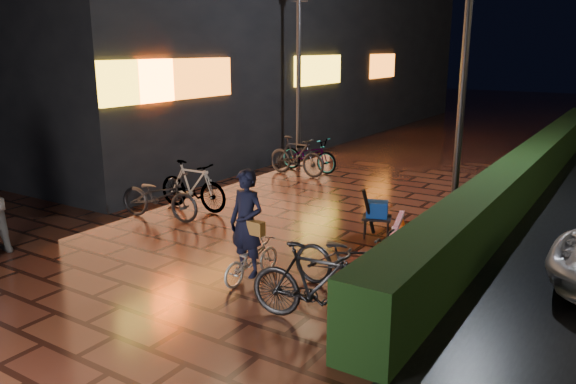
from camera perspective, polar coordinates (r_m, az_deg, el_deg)
The scene contains 10 objects.
ground at distance 9.25m, azimuth -6.22°, elevation -6.43°, with size 80.00×80.00×0.00m, color #381911.
hedge at distance 15.11m, azimuth 23.85°, elevation 2.59°, with size 0.70×20.00×1.00m, color black.
storefront_block at distance 23.59m, azimuth -7.08°, elevation 17.30°, with size 12.09×22.00×9.00m.
lamp_post_hedge at distance 11.71m, azimuth 17.46°, elevation 12.03°, with size 0.51×0.15×5.31m.
lamp_post_sf at distance 15.91m, azimuth 1.09°, elevation 12.14°, with size 0.45×0.25×4.80m.
cyclist at distance 8.06m, azimuth -4.00°, elevation -4.92°, with size 0.61×1.18×1.66m.
traffic_barrier at distance 8.57m, azimuth 10.82°, elevation -5.68°, with size 0.87×1.84×0.75m.
cart_assembly at distance 10.03m, azimuth 8.96°, elevation -1.94°, with size 0.61×0.66×0.94m.
parked_bikes_storefront at distance 13.20m, azimuth -4.05°, elevation 2.18°, with size 2.03×6.19×1.03m.
parked_bikes_hedge at distance 7.35m, azimuth 4.88°, elevation -8.00°, with size 1.82×1.74×1.03m.
Camera 1 is at (5.48, -6.69, 3.29)m, focal length 35.00 mm.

